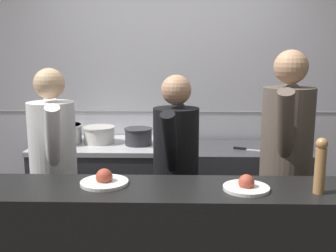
{
  "coord_description": "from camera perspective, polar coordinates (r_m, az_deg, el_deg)",
  "views": [
    {
      "loc": [
        0.09,
        -2.33,
        1.72
      ],
      "look_at": [
        0.01,
        0.73,
        1.15
      ],
      "focal_mm": 42.0,
      "sensor_mm": 36.0,
      "label": 1
    }
  ],
  "objects": [
    {
      "name": "prep_counter",
      "position": [
        3.7,
        9.94,
        -9.82
      ],
      "size": [
        1.21,
        0.65,
        0.89
      ],
      "color": "#38383D",
      "rests_on": "ground_plane"
    },
    {
      "name": "chef_line",
      "position": [
        2.89,
        16.69,
        -4.94
      ],
      "size": [
        0.45,
        0.75,
        1.74
      ],
      "rotation": [
        0.0,
        0.0,
        -0.34
      ],
      "color": "black",
      "rests_on": "ground_plane"
    },
    {
      "name": "plated_dish_dessert",
      "position": [
        2.17,
        11.29,
        -8.53
      ],
      "size": [
        0.25,
        0.25,
        0.09
      ],
      "color": "white",
      "rests_on": "pass_counter"
    },
    {
      "name": "braising_pot",
      "position": [
        3.47,
        -4.31,
        -1.44
      ],
      "size": [
        0.25,
        0.25,
        0.15
      ],
      "color": "#2D2D33",
      "rests_on": "oven_range"
    },
    {
      "name": "pepper_mill",
      "position": [
        2.18,
        21.24,
        -5.24
      ],
      "size": [
        0.06,
        0.06,
        0.3
      ],
      "color": "#AD7A47",
      "rests_on": "pass_counter"
    },
    {
      "name": "oven_range",
      "position": [
        3.72,
        -9.39,
        -9.36
      ],
      "size": [
        1.17,
        0.71,
        0.92
      ],
      "color": "#38383D",
      "rests_on": "ground_plane"
    },
    {
      "name": "wall_back_tiled",
      "position": [
        3.86,
        0.16,
        4.32
      ],
      "size": [
        8.0,
        0.06,
        2.6
      ],
      "color": "silver",
      "rests_on": "ground_plane"
    },
    {
      "name": "chef_head_cook",
      "position": [
        2.96,
        -16.22,
        -5.96
      ],
      "size": [
        0.42,
        0.69,
        1.62
      ],
      "rotation": [
        0.0,
        0.0,
        0.35
      ],
      "color": "black",
      "rests_on": "ground_plane"
    },
    {
      "name": "sauce_pot",
      "position": [
        3.59,
        -9.96,
        -1.16
      ],
      "size": [
        0.29,
        0.29,
        0.15
      ],
      "color": "beige",
      "rests_on": "oven_range"
    },
    {
      "name": "chefs_knife",
      "position": [
        3.49,
        11.88,
        -3.37
      ],
      "size": [
        0.35,
        0.15,
        0.02
      ],
      "color": "#B7BABF",
      "rests_on": "prep_counter"
    },
    {
      "name": "plated_dish_appetiser",
      "position": [
        2.24,
        -9.22,
        -7.79
      ],
      "size": [
        0.27,
        0.27,
        0.09
      ],
      "color": "white",
      "rests_on": "pass_counter"
    },
    {
      "name": "stock_pot",
      "position": [
        3.65,
        -15.07,
        -1.02
      ],
      "size": [
        0.36,
        0.36,
        0.17
      ],
      "color": "#B7BABF",
      "rests_on": "oven_range"
    },
    {
      "name": "chef_sous",
      "position": [
        2.81,
        1.15,
        -6.9
      ],
      "size": [
        0.37,
        0.69,
        1.57
      ],
      "rotation": [
        0.0,
        0.0,
        -0.18
      ],
      "color": "black",
      "rests_on": "ground_plane"
    }
  ]
}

